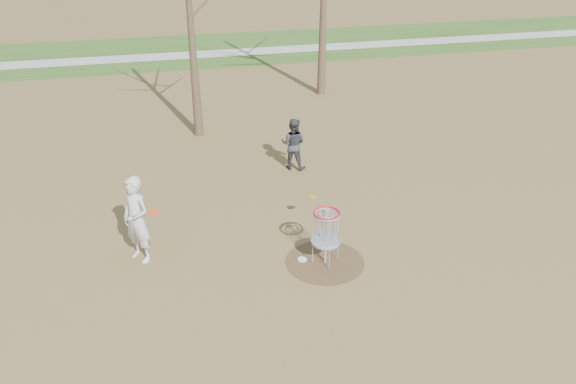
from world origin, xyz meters
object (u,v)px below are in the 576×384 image
object	(u,v)px
disc_grounded	(302,259)
disc_golf_basket	(326,228)
player_standing	(137,220)
player_throwing	(293,144)

from	to	relation	value
disc_grounded	disc_golf_basket	world-z (taller)	disc_golf_basket
disc_grounded	player_standing	bearing A→B (deg)	165.24
player_standing	player_throwing	xyz separation A→B (m)	(4.57, 3.93, -0.23)
disc_grounded	disc_golf_basket	bearing A→B (deg)	-22.05
player_standing	disc_golf_basket	world-z (taller)	player_standing
player_throwing	disc_golf_basket	world-z (taller)	player_throwing
player_throwing	disc_grounded	size ratio (longest dim) A/B	7.26
player_standing	player_throwing	bearing A→B (deg)	90.84
player_throwing	disc_grounded	bearing A→B (deg)	106.36
player_standing	disc_grounded	bearing A→B (deg)	35.37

